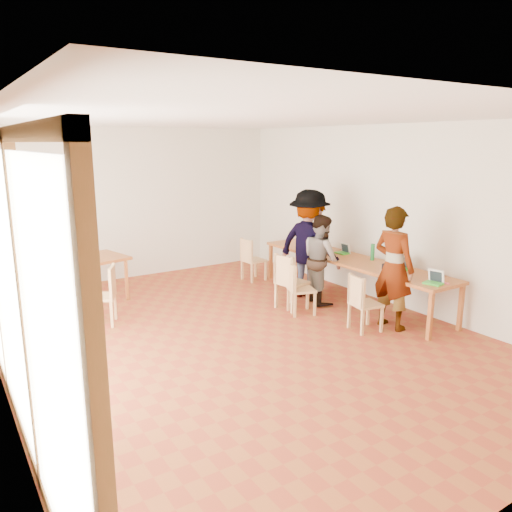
{
  "coord_description": "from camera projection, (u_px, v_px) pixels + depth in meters",
  "views": [
    {
      "loc": [
        -3.42,
        -5.71,
        2.7
      ],
      "look_at": [
        0.4,
        0.17,
        1.1
      ],
      "focal_mm": 35.0,
      "sensor_mm": 36.0,
      "label": 1
    }
  ],
  "objects": [
    {
      "name": "ground",
      "position": [
        239.0,
        337.0,
        7.08
      ],
      "size": [
        8.0,
        8.0,
        0.0
      ],
      "primitive_type": "plane",
      "color": "#964B24",
      "rests_on": "ground"
    },
    {
      "name": "wall_back",
      "position": [
        136.0,
        204.0,
        10.02
      ],
      "size": [
        6.0,
        0.1,
        3.0
      ],
      "primitive_type": "cube",
      "color": "beige",
      "rests_on": "ground"
    },
    {
      "name": "wall_right",
      "position": [
        392.0,
        216.0,
        8.34
      ],
      "size": [
        0.1,
        8.0,
        3.0
      ],
      "primitive_type": "cube",
      "color": "beige",
      "rests_on": "ground"
    },
    {
      "name": "ceiling",
      "position": [
        237.0,
        117.0,
        6.41
      ],
      "size": [
        6.0,
        8.0,
        0.04
      ],
      "primitive_type": "cube",
      "color": "white",
      "rests_on": "wall_back"
    },
    {
      "name": "communal_table",
      "position": [
        351.0,
        261.0,
        8.58
      ],
      "size": [
        0.8,
        4.0,
        0.75
      ],
      "color": "#A25424",
      "rests_on": "ground"
    },
    {
      "name": "side_table",
      "position": [
        96.0,
        261.0,
        8.72
      ],
      "size": [
        0.9,
        0.9,
        0.75
      ],
      "rotation": [
        0.0,
        0.0,
        0.22
      ],
      "color": "#A25424",
      "rests_on": "ground"
    },
    {
      "name": "chair_near",
      "position": [
        361.0,
        297.0,
        7.2
      ],
      "size": [
        0.45,
        0.45,
        0.45
      ],
      "rotation": [
        0.0,
        0.0,
        -0.17
      ],
      "color": "tan",
      "rests_on": "ground"
    },
    {
      "name": "chair_mid",
      "position": [
        296.0,
        283.0,
        7.94
      ],
      "size": [
        0.49,
        0.49,
        0.44
      ],
      "rotation": [
        0.0,
        0.0,
        -0.32
      ],
      "color": "tan",
      "rests_on": "ground"
    },
    {
      "name": "chair_far",
      "position": [
        288.0,
        276.0,
        8.14
      ],
      "size": [
        0.5,
        0.5,
        0.49
      ],
      "rotation": [
        0.0,
        0.0,
        0.17
      ],
      "color": "tan",
      "rests_on": "ground"
    },
    {
      "name": "chair_empty",
      "position": [
        250.0,
        255.0,
        9.86
      ],
      "size": [
        0.42,
        0.42,
        0.45
      ],
      "rotation": [
        0.0,
        0.0,
        0.06
      ],
      "color": "tan",
      "rests_on": "ground"
    },
    {
      "name": "chair_spare",
      "position": [
        106.0,
        289.0,
        7.48
      ],
      "size": [
        0.56,
        0.56,
        0.48
      ],
      "rotation": [
        0.0,
        0.0,
        2.69
      ],
      "color": "tan",
      "rests_on": "ground"
    },
    {
      "name": "person_near",
      "position": [
        394.0,
        268.0,
        7.27
      ],
      "size": [
        0.5,
        0.7,
        1.82
      ],
      "primitive_type": "imported",
      "rotation": [
        0.0,
        0.0,
        1.67
      ],
      "color": "gray",
      "rests_on": "ground"
    },
    {
      "name": "person_mid",
      "position": [
        321.0,
        259.0,
        8.49
      ],
      "size": [
        0.76,
        0.87,
        1.52
      ],
      "primitive_type": "imported",
      "rotation": [
        0.0,
        0.0,
        1.29
      ],
      "color": "gray",
      "rests_on": "ground"
    },
    {
      "name": "person_far",
      "position": [
        309.0,
        244.0,
        8.72
      ],
      "size": [
        1.0,
        1.38,
        1.91
      ],
      "primitive_type": "imported",
      "rotation": [
        0.0,
        0.0,
        1.83
      ],
      "color": "gray",
      "rests_on": "ground"
    },
    {
      "name": "laptop_near",
      "position": [
        435.0,
        280.0,
        7.03
      ],
      "size": [
        0.26,
        0.28,
        0.2
      ],
      "rotation": [
        0.0,
        0.0,
        0.23
      ],
      "color": "green",
      "rests_on": "communal_table"
    },
    {
      "name": "laptop_mid",
      "position": [
        402.0,
        265.0,
        7.86
      ],
      "size": [
        0.23,
        0.27,
        0.22
      ],
      "rotation": [
        0.0,
        0.0,
        0.02
      ],
      "color": "green",
      "rests_on": "communal_table"
    },
    {
      "name": "laptop_far",
      "position": [
        344.0,
        251.0,
        8.96
      ],
      "size": [
        0.2,
        0.23,
        0.19
      ],
      "rotation": [
        0.0,
        0.0,
        0.01
      ],
      "color": "green",
      "rests_on": "communal_table"
    },
    {
      "name": "yellow_mug",
      "position": [
        323.0,
        247.0,
        9.29
      ],
      "size": [
        0.16,
        0.16,
        0.1
      ],
      "primitive_type": "imported",
      "rotation": [
        0.0,
        0.0,
        0.43
      ],
      "color": "orange",
      "rests_on": "communal_table"
    },
    {
      "name": "green_bottle",
      "position": [
        373.0,
        252.0,
        8.42
      ],
      "size": [
        0.07,
        0.07,
        0.28
      ],
      "primitive_type": "cylinder",
      "color": "#1A622B",
      "rests_on": "communal_table"
    },
    {
      "name": "clear_glass",
      "position": [
        304.0,
        243.0,
        9.64
      ],
      "size": [
        0.07,
        0.07,
        0.09
      ],
      "primitive_type": "cylinder",
      "color": "silver",
      "rests_on": "communal_table"
    },
    {
      "name": "condiment_cup",
      "position": [
        327.0,
        247.0,
        9.37
      ],
      "size": [
        0.08,
        0.08,
        0.06
      ],
      "primitive_type": "cylinder",
      "color": "white",
      "rests_on": "communal_table"
    },
    {
      "name": "pink_phone",
      "position": [
        446.0,
        283.0,
        7.05
      ],
      "size": [
        0.05,
        0.1,
        0.01
      ],
      "primitive_type": "cube",
      "color": "#D54961",
      "rests_on": "communal_table"
    },
    {
      "name": "black_pouch",
      "position": [
        392.0,
        268.0,
        7.77
      ],
      "size": [
        0.16,
        0.26,
        0.09
      ],
      "primitive_type": "cube",
      "color": "black",
      "rests_on": "communal_table"
    }
  ]
}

